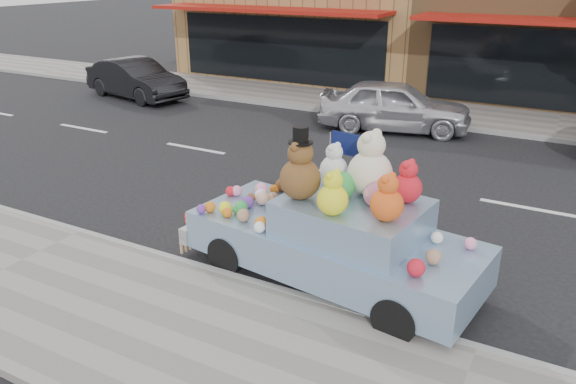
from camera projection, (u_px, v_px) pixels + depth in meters
The scene contains 7 objects.
ground at pixel (528, 208), 10.86m from camera, with size 120.00×120.00×0.00m, color black.
far_sidewalk at pixel (557, 126), 16.14m from camera, with size 60.00×3.00×0.12m, color gray.
near_kerb at pixel (477, 350), 6.76m from camera, with size 60.00×0.12×0.13m, color gray.
far_kerb at pixel (552, 140), 14.91m from camera, with size 60.00×0.12×0.13m, color gray.
car_silver at pixel (395, 105), 15.73m from camera, with size 1.69×4.20×1.43m, color silver.
car_dark at pixel (135, 79), 19.60m from camera, with size 1.44×4.12×1.36m, color black.
art_car at pixel (335, 231), 8.09m from camera, with size 4.67×2.32×2.39m.
Camera 1 is at (0.64, -10.97, 4.37)m, focal length 35.00 mm.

